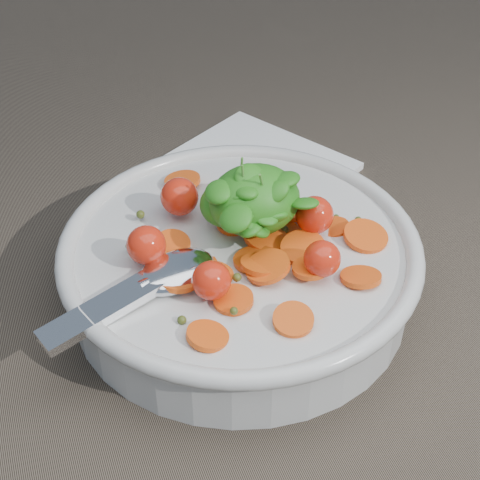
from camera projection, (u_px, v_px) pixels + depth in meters
name	position (u px, v px, depth m)	size (l,w,h in m)	color
ground	(273.00, 315.00, 0.54)	(6.00, 6.00, 0.00)	brown
bowl	(240.00, 263.00, 0.54)	(0.28, 0.26, 0.11)	silver
napkin	(242.00, 176.00, 0.67)	(0.17, 0.15, 0.01)	white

